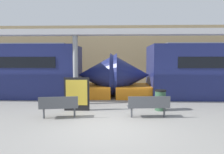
% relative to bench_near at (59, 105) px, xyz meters
% --- Properties ---
extents(ground_plane, '(60.00, 60.00, 0.00)m').
position_rel_bench_near_xyz_m(ground_plane, '(1.93, -0.99, -0.49)').
color(ground_plane, gray).
extents(station_wall, '(56.00, 0.20, 5.00)m').
position_rel_bench_near_xyz_m(station_wall, '(1.93, 8.85, 2.01)').
color(station_wall, tan).
rests_on(station_wall, ground_plane).
extents(bench_near, '(1.49, 0.67, 0.85)m').
position_rel_bench_near_xyz_m(bench_near, '(0.00, 0.00, 0.00)').
color(bench_near, '#4C4F54').
rests_on(bench_near, ground_plane).
extents(bench_far, '(1.62, 0.55, 0.85)m').
position_rel_bench_near_xyz_m(bench_far, '(3.39, 0.19, 0.00)').
color(bench_far, '#4C4F54').
rests_on(bench_far, ground_plane).
extents(trash_bin, '(0.49, 0.49, 0.91)m').
position_rel_bench_near_xyz_m(trash_bin, '(4.09, 1.39, -0.04)').
color(trash_bin, '#2D5138').
rests_on(trash_bin, ground_plane).
extents(poster_board, '(1.10, 0.07, 1.46)m').
position_rel_bench_near_xyz_m(poster_board, '(0.43, 1.20, 0.24)').
color(poster_board, black).
rests_on(poster_board, ground_plane).
extents(support_column_near, '(0.25, 0.25, 3.43)m').
position_rel_bench_near_xyz_m(support_column_near, '(0.11, 2.50, 1.22)').
color(support_column_near, gray).
rests_on(support_column_near, ground_plane).
extents(canopy_beam, '(28.00, 0.60, 0.28)m').
position_rel_bench_near_xyz_m(canopy_beam, '(0.11, 2.50, 3.07)').
color(canopy_beam, '#B7B7BC').
rests_on(canopy_beam, support_column_near).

